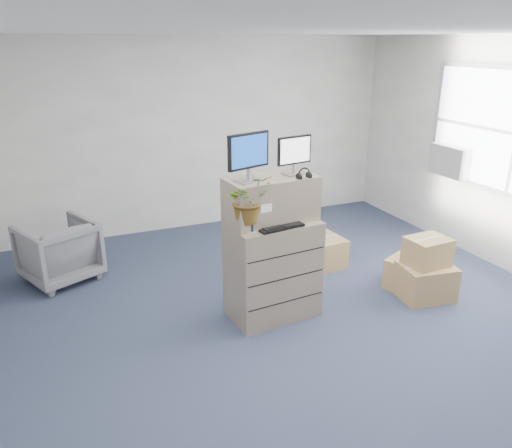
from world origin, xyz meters
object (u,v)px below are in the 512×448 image
object	(u,v)px
filing_cabinet_lower	(273,270)
monitor_left	(249,155)
water_bottle	(282,206)
monitor_right	(294,153)
potted_plant	(248,205)
keyboard	(280,226)
office_chair	(58,249)

from	to	relation	value
filing_cabinet_lower	monitor_left	bearing A→B (deg)	176.96
monitor_left	water_bottle	world-z (taller)	monitor_left
water_bottle	monitor_right	bearing A→B (deg)	13.58
monitor_right	potted_plant	size ratio (longest dim) A/B	0.73
monitor_right	water_bottle	distance (m)	0.54
keyboard	monitor_right	bearing A→B (deg)	33.27
water_bottle	office_chair	size ratio (longest dim) A/B	0.35
monitor_left	keyboard	bearing A→B (deg)	-48.72
filing_cabinet_lower	office_chair	world-z (taller)	filing_cabinet_lower
monitor_left	office_chair	distance (m)	2.81
monitor_right	potted_plant	xyz separation A→B (m)	(-0.56, -0.18, -0.41)
monitor_left	monitor_right	size ratio (longest dim) A/B	1.19
monitor_right	filing_cabinet_lower	bearing A→B (deg)	-176.10
filing_cabinet_lower	potted_plant	xyz separation A→B (m)	(-0.32, -0.12, 0.77)
filing_cabinet_lower	potted_plant	distance (m)	0.84
water_bottle	potted_plant	xyz separation A→B (m)	(-0.42, -0.14, 0.11)
monitor_left	potted_plant	xyz separation A→B (m)	(-0.05, -0.11, -0.45)
office_chair	keyboard	bearing A→B (deg)	111.92
monitor_right	potted_plant	bearing A→B (deg)	-172.47
water_bottle	filing_cabinet_lower	bearing A→B (deg)	-165.58
water_bottle	potted_plant	world-z (taller)	potted_plant
monitor_left	keyboard	distance (m)	0.75
water_bottle	potted_plant	size ratio (longest dim) A/B	0.54
filing_cabinet_lower	potted_plant	world-z (taller)	potted_plant
water_bottle	office_chair	distance (m)	2.83
keyboard	potted_plant	world-z (taller)	potted_plant
potted_plant	monitor_left	bearing A→B (deg)	63.77
monitor_right	water_bottle	bearing A→B (deg)	-176.46
monitor_left	office_chair	bearing A→B (deg)	117.40
monitor_left	potted_plant	world-z (taller)	monitor_left
filing_cabinet_lower	water_bottle	distance (m)	0.67
filing_cabinet_lower	keyboard	distance (m)	0.56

